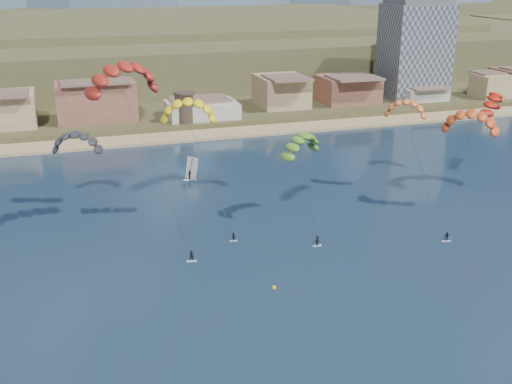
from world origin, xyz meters
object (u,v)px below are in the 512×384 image
watchtower (184,107)px  kitesurfer_red (123,73)px  apartment_tower (415,49)px  kitesurfer_green (301,142)px  kitesurfer_orange (471,118)px  windsurfer (191,173)px  kitesurfer_yellow (188,107)px  buoy (274,288)px

watchtower → kitesurfer_red: size_ratio=0.27×
apartment_tower → watchtower: (-80.00, -14.00, -11.45)m
apartment_tower → kitesurfer_red: apartment_tower is taller
watchtower → kitesurfer_green: kitesurfer_green is taller
apartment_tower → kitesurfer_orange: bearing=-115.3°
windsurfer → apartment_tower: bearing=33.4°
kitesurfer_yellow → kitesurfer_orange: 50.54m
kitesurfer_red → windsurfer: kitesurfer_red is taller
apartment_tower → kitesurfer_yellow: 122.51m
kitesurfer_red → kitesurfer_green: bearing=-5.7°
apartment_tower → kitesurfer_red: 131.70m
apartment_tower → kitesurfer_yellow: (-92.12, -80.71, 2.93)m
apartment_tower → kitesurfer_yellow: bearing=-138.8°
kitesurfer_yellow → buoy: 35.28m
watchtower → buoy: bearing=-93.8°
kitesurfer_orange → watchtower: bearing=116.3°
apartment_tower → watchtower: size_ratio=3.72×
kitesurfer_orange → windsurfer: bearing=144.6°
buoy → windsurfer: bearing=91.5°
apartment_tower → windsurfer: apartment_tower is taller
kitesurfer_red → kitesurfer_yellow: bearing=6.4°
windsurfer → buoy: 50.91m
apartment_tower → buoy: apartment_tower is taller
buoy → kitesurfer_red: bearing=121.4°
kitesurfer_orange → kitesurfer_red: bearing=172.4°
watchtower → windsurfer: 44.78m
apartment_tower → buoy: 139.95m
kitesurfer_red → buoy: bearing=-58.6°
watchtower → kitesurfer_orange: (37.47, -75.87, 11.09)m
apartment_tower → windsurfer: bearing=-146.6°
kitesurfer_yellow → windsurfer: (4.48, 22.86, -19.19)m
watchtower → kitesurfer_orange: size_ratio=0.37×
apartment_tower → buoy: (-86.32, -108.73, -17.71)m
buoy → watchtower: bearing=86.2°
kitesurfer_orange → windsurfer: kitesurfer_orange is taller
watchtower → windsurfer: bearing=-99.9°
kitesurfer_yellow → buoy: size_ratio=39.00×
watchtower → kitesurfer_orange: kitesurfer_orange is taller
kitesurfer_yellow → kitesurfer_green: kitesurfer_yellow is taller
apartment_tower → kitesurfer_red: bearing=-141.4°
kitesurfer_red → kitesurfer_orange: 61.48m
kitesurfer_orange → kitesurfer_green: kitesurfer_orange is taller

